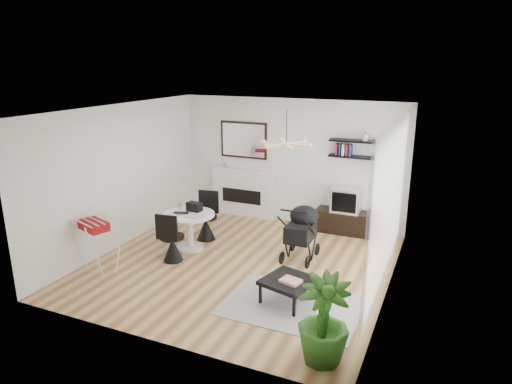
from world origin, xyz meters
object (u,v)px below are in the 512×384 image
at_px(coffee_table, 289,282).
at_px(crt_tv, 347,199).
at_px(tv_console, 346,222).
at_px(stroller, 301,234).
at_px(drying_rack, 99,243).
at_px(dining_table, 189,226).
at_px(fireplace, 243,187).
at_px(potted_plant, 323,320).

bearing_deg(coffee_table, crt_tv, 87.91).
relative_size(tv_console, stroller, 1.19).
bearing_deg(drying_rack, dining_table, 76.08).
distance_m(tv_console, dining_table, 3.25).
relative_size(drying_rack, stroller, 0.87).
distance_m(fireplace, stroller, 2.62).
distance_m(dining_table, coffee_table, 2.65).
height_order(stroller, potted_plant, potted_plant).
xyz_separation_m(drying_rack, coffee_table, (3.32, 0.27, -0.16)).
distance_m(coffee_table, potted_plant, 1.43).
height_order(fireplace, crt_tv, fireplace).
relative_size(fireplace, tv_console, 1.71).
height_order(coffee_table, potted_plant, potted_plant).
height_order(tv_console, stroller, stroller).
xyz_separation_m(drying_rack, potted_plant, (4.15, -0.86, 0.06)).
bearing_deg(stroller, drying_rack, -148.55).
relative_size(stroller, potted_plant, 0.97).
relative_size(stroller, coffee_table, 1.26).
bearing_deg(crt_tv, tv_console, 8.09).
relative_size(dining_table, stroller, 0.91).
relative_size(dining_table, drying_rack, 1.04).
bearing_deg(tv_console, coffee_table, -92.51).
distance_m(dining_table, potted_plant, 3.94).
bearing_deg(dining_table, crt_tv, 38.91).
xyz_separation_m(dining_table, potted_plant, (3.23, -2.26, 0.08)).
distance_m(crt_tv, coffee_table, 3.17).
height_order(dining_table, potted_plant, potted_plant).
height_order(dining_table, drying_rack, drying_rack).
bearing_deg(dining_table, fireplace, 87.75).
bearing_deg(potted_plant, coffee_table, 126.26).
bearing_deg(coffee_table, stroller, 101.82).
height_order(tv_console, potted_plant, potted_plant).
relative_size(fireplace, coffee_table, 2.56).
relative_size(drying_rack, potted_plant, 0.84).
bearing_deg(potted_plant, fireplace, 125.26).
height_order(crt_tv, dining_table, crt_tv).
relative_size(drying_rack, coffee_table, 1.09).
bearing_deg(drying_rack, coffee_table, 24.29).
bearing_deg(crt_tv, stroller, -106.13).
bearing_deg(stroller, tv_console, 72.49).
xyz_separation_m(fireplace, drying_rack, (-1.01, -3.58, -0.20)).
bearing_deg(fireplace, drying_rack, -105.76).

